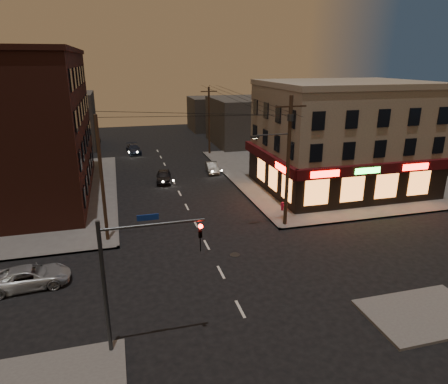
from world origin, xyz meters
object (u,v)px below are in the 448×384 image
object	(u,v)px
suv_cross	(30,277)
sedan_near	(164,176)
sedan_mid	(212,167)
fire_hydrant	(282,206)
sedan_far	(134,149)

from	to	relation	value
suv_cross	sedan_near	world-z (taller)	sedan_near
sedan_near	sedan_mid	world-z (taller)	sedan_near
suv_cross	sedan_mid	distance (m)	26.65
suv_cross	fire_hydrant	world-z (taller)	suv_cross
fire_hydrant	sedan_far	bearing A→B (deg)	112.84
suv_cross	sedan_mid	world-z (taller)	suv_cross
suv_cross	sedan_far	xyz separation A→B (m)	(7.69, 33.91, -0.00)
sedan_near	sedan_far	bearing A→B (deg)	106.20
suv_cross	sedan_near	bearing A→B (deg)	-33.21
suv_cross	fire_hydrant	xyz separation A→B (m)	(18.89, 7.33, -0.06)
sedan_mid	sedan_far	world-z (taller)	sedan_far
sedan_far	suv_cross	bearing A→B (deg)	-107.90
sedan_mid	sedan_far	xyz separation A→B (m)	(-8.31, 12.60, 0.02)
suv_cross	sedan_mid	bearing A→B (deg)	-42.06
sedan_mid	sedan_far	distance (m)	15.09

